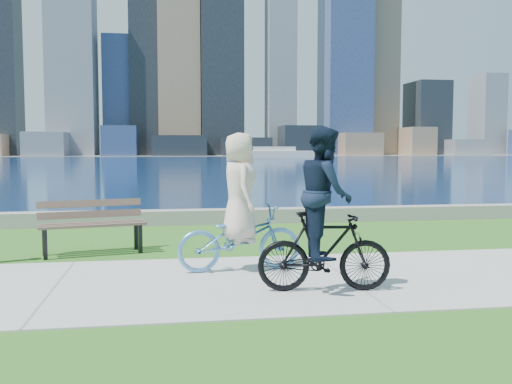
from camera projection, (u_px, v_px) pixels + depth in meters
ground at (346, 279)px, 8.13m from camera, size 320.00×320.00×0.00m
concrete_path at (346, 278)px, 8.13m from camera, size 80.00×3.50×0.02m
seawall at (268, 216)px, 14.22m from camera, size 90.00×0.50×0.35m
bay_water at (183, 161)px, 79.01m from camera, size 320.00×131.00×0.01m
far_shore at (176, 155)px, 136.11m from camera, size 320.00×30.00×0.12m
city_skyline at (182, 45)px, 133.44m from camera, size 176.65×21.40×76.00m
ferry_far at (270, 153)px, 102.69m from camera, size 15.31×4.38×2.08m
park_bench at (92, 221)px, 10.02m from camera, size 1.90×1.02×0.93m
cyclist_woman at (240, 220)px, 8.52m from camera, size 0.81×1.93×2.07m
cyclist_man at (325, 222)px, 7.27m from camera, size 0.73×1.76×2.12m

